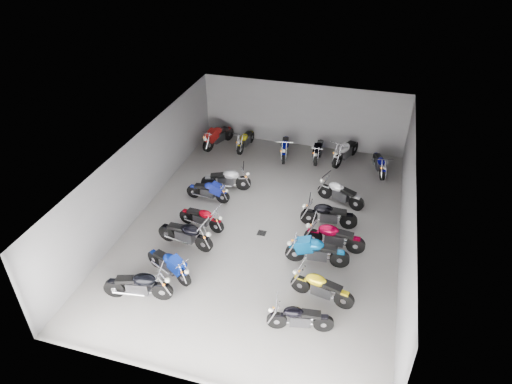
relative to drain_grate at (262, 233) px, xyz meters
The scene contains 24 objects.
ground 0.50m from the drain_grate, 90.00° to the left, with size 14.00×14.00×0.00m, color gray.
wall_back 7.67m from the drain_grate, 90.00° to the left, with size 10.00×0.10×3.20m, color slate.
wall_left 5.27m from the drain_grate, behind, with size 0.10×14.00×3.20m, color slate.
wall_right 5.27m from the drain_grate, ahead, with size 0.10×14.00×3.20m, color slate.
ceiling 3.25m from the drain_grate, 90.00° to the left, with size 10.00×14.00×0.04m, color black.
drain_grate is the anchor object (origin of this frame).
motorcycle_left_a 5.08m from the drain_grate, 123.93° to the right, with size 2.19×0.61×0.97m.
motorcycle_left_b 3.85m from the drain_grate, 127.86° to the right, with size 1.91×0.95×0.89m.
motorcycle_left_c 2.87m from the drain_grate, 149.24° to the right, with size 2.19×0.52×0.97m.
motorcycle_left_d 2.34m from the drain_grate, behind, with size 1.92×0.52×0.85m.
motorcycle_left_e 3.14m from the drain_grate, 150.63° to the left, with size 1.90×0.39×0.83m.
motorcycle_left_f 3.39m from the drain_grate, 132.18° to the left, with size 2.10×0.72×0.94m.
motorcycle_right_a 4.63m from the drain_grate, 60.88° to the right, with size 1.94×0.55×0.86m.
motorcycle_right_b 3.81m from the drain_grate, 45.21° to the right, with size 2.06×0.57×0.91m.
motorcycle_right_c 2.54m from the drain_grate, 25.84° to the right, with size 2.21×0.48×0.97m.
motorcycle_right_d 2.74m from the drain_grate, ahead, with size 2.20×0.43×0.97m.
motorcycle_right_e 2.62m from the drain_grate, 26.37° to the left, with size 2.17×0.48×0.95m.
motorcycle_right_f 3.80m from the drain_grate, 47.57° to the left, with size 2.00×0.86×0.92m.
motorcycle_back_a 7.41m from the drain_grate, 122.77° to the left, with size 0.91×2.14×0.98m.
motorcycle_back_b 6.84m from the drain_grate, 112.32° to the left, with size 0.43×1.97×0.86m.
motorcycle_back_c 6.09m from the drain_grate, 94.95° to the left, with size 0.54×2.08×0.92m.
motorcycle_back_d 6.39m from the drain_grate, 80.34° to the left, with size 0.38×1.98×0.87m.
motorcycle_back_e 6.80m from the drain_grate, 69.93° to the left, with size 0.98×2.17×1.00m.
motorcycle_back_f 7.01m from the drain_grate, 55.70° to the left, with size 0.66×1.87×0.84m.
Camera 1 is at (3.53, -13.50, 10.77)m, focal length 32.00 mm.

